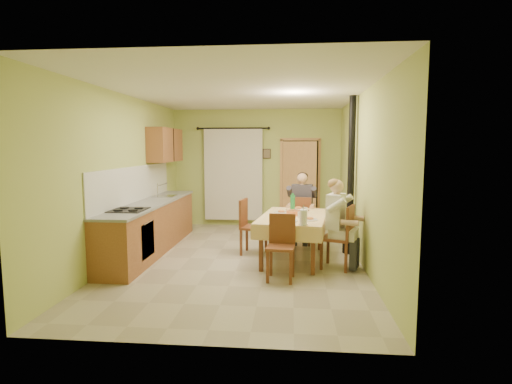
# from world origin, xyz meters

# --- Properties ---
(floor) EXTENTS (4.00, 6.00, 0.01)m
(floor) POSITION_xyz_m (0.00, 0.00, 0.00)
(floor) COLOR tan
(floor) RESTS_ON ground
(room_shell) EXTENTS (4.04, 6.04, 2.82)m
(room_shell) POSITION_xyz_m (0.00, 0.00, 1.82)
(room_shell) COLOR #B6C465
(room_shell) RESTS_ON ground
(kitchen_run) EXTENTS (0.64, 3.64, 1.56)m
(kitchen_run) POSITION_xyz_m (-1.71, 0.40, 0.48)
(kitchen_run) COLOR brown
(kitchen_run) RESTS_ON ground
(upper_cabinets) EXTENTS (0.35, 1.40, 0.70)m
(upper_cabinets) POSITION_xyz_m (-1.82, 1.70, 1.95)
(upper_cabinets) COLOR brown
(upper_cabinets) RESTS_ON room_shell
(curtain) EXTENTS (1.70, 0.07, 2.22)m
(curtain) POSITION_xyz_m (-0.55, 2.90, 1.26)
(curtain) COLOR black
(curtain) RESTS_ON ground
(doorway) EXTENTS (0.96, 0.29, 2.15)m
(doorway) POSITION_xyz_m (1.04, 2.92, 1.05)
(doorway) COLOR black
(doorway) RESTS_ON ground
(dining_table) EXTENTS (1.29, 1.90, 0.76)m
(dining_table) POSITION_xyz_m (0.89, 0.07, 0.38)
(dining_table) COLOR #E5BC7A
(dining_table) RESTS_ON ground
(tableware) EXTENTS (0.72, 1.69, 0.33)m
(tableware) POSITION_xyz_m (0.91, -0.03, 0.81)
(tableware) COLOR white
(tableware) RESTS_ON dining_table
(chair_far) EXTENTS (0.44, 0.44, 0.95)m
(chair_far) POSITION_xyz_m (1.05, 1.19, 0.29)
(chair_far) COLOR brown
(chair_far) RESTS_ON ground
(chair_near) EXTENTS (0.42, 0.42, 0.94)m
(chair_near) POSITION_xyz_m (0.71, -0.99, 0.29)
(chair_near) COLOR brown
(chair_near) RESTS_ON ground
(chair_right) EXTENTS (0.57, 0.57, 1.01)m
(chair_right) POSITION_xyz_m (1.59, -0.35, 0.29)
(chair_right) COLOR brown
(chair_right) RESTS_ON ground
(chair_left) EXTENTS (0.49, 0.49, 0.99)m
(chair_left) POSITION_xyz_m (0.17, 0.38, 0.29)
(chair_left) COLOR brown
(chair_left) RESTS_ON ground
(man_far) EXTENTS (0.61, 0.51, 1.39)m
(man_far) POSITION_xyz_m (1.06, 1.20, 0.88)
(man_far) COLOR #38333D
(man_far) RESTS_ON chair_far
(man_right) EXTENTS (0.59, 0.65, 1.39)m
(man_right) POSITION_xyz_m (1.57, -0.35, 0.88)
(man_right) COLOR silver
(man_right) RESTS_ON chair_right
(stove_flue) EXTENTS (0.24, 0.24, 2.80)m
(stove_flue) POSITION_xyz_m (1.90, 0.60, 1.02)
(stove_flue) COLOR black
(stove_flue) RESTS_ON ground
(picture_back) EXTENTS (0.19, 0.03, 0.23)m
(picture_back) POSITION_xyz_m (0.25, 2.97, 1.75)
(picture_back) COLOR black
(picture_back) RESTS_ON room_shell
(picture_right) EXTENTS (0.03, 0.31, 0.21)m
(picture_right) POSITION_xyz_m (1.97, 1.20, 1.85)
(picture_right) COLOR brown
(picture_right) RESTS_ON room_shell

